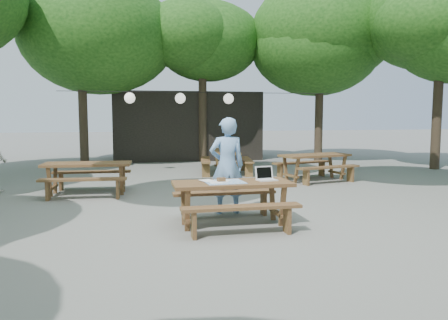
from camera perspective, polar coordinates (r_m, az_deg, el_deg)
name	(u,v)px	position (r m, az deg, el deg)	size (l,w,h in m)	color
ground	(224,211)	(8.62, -0.06, -6.65)	(80.00, 80.00, 0.00)	#62625D
pavilion	(186,126)	(18.87, -5.00, 4.50)	(6.00, 3.00, 2.80)	black
main_picnic_table	(232,203)	(7.44, 1.09, -5.63)	(2.00, 1.58, 0.75)	#53301D
picnic_table_nw	(88,178)	(10.80, -17.37, -2.26)	(2.05, 1.69, 0.75)	#53301D
picnic_table_ne	(315,167)	(12.75, 11.75, -0.88)	(2.21, 1.97, 0.75)	#53301D
picnic_table_far_e	(226,162)	(13.86, 0.26, -0.22)	(1.84, 2.11, 0.75)	#53301D
woman	(227,166)	(8.28, 0.39, -0.75)	(0.67, 0.44, 1.83)	#7BA9E1
plastic_chair	(224,161)	(15.37, -0.05, -0.09)	(0.48, 0.48, 0.90)	white
laptop	(266,177)	(7.60, 5.45, -2.18)	(0.37, 0.31, 0.24)	white
tabletop_clutter	(223,181)	(7.35, -0.13, -2.81)	(0.76, 0.62, 0.08)	#387CC0
paper_lanterns	(181,98)	(14.33, -5.68, 8.03)	(9.00, 0.34, 0.38)	black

